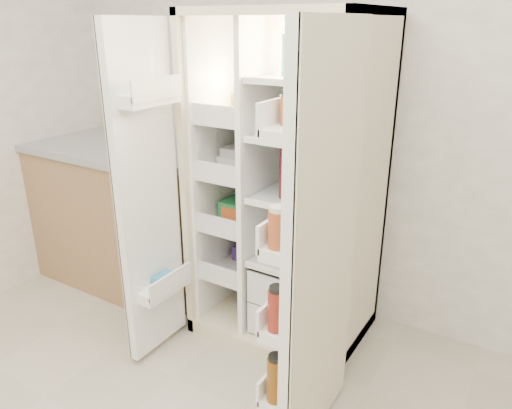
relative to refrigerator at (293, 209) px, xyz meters
The scene contains 5 objects.
wall_back 0.72m from the refrigerator, 64.71° to the left, with size 4.00×0.02×2.70m, color white.
refrigerator is the anchor object (origin of this frame).
freezer_door 0.81m from the refrigerator, 130.43° to the right, with size 0.15×0.40×1.72m.
fridge_door 0.85m from the refrigerator, 56.20° to the right, with size 0.17×0.58×1.72m.
kitchen_counter 1.27m from the refrigerator, behind, with size 1.34×0.71×0.97m.
Camera 1 is at (1.00, -0.62, 1.73)m, focal length 34.00 mm.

